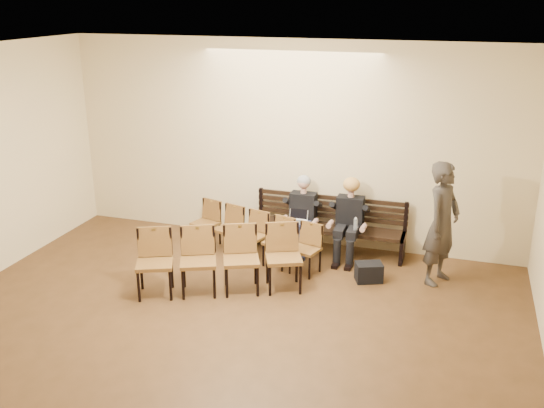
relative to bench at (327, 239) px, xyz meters
The scene contains 10 objects.
room_walls 4.57m from the bench, 101.31° to the right, with size 8.02×10.01×3.51m.
bench is the anchor object (origin of this frame).
seated_man 0.61m from the bench, 164.39° to the right, with size 0.53×0.74×1.28m, color black, non-canonical shape.
seated_woman 0.57m from the bench, 17.90° to the right, with size 0.55×0.76×1.27m, color black, non-canonical shape.
laptop 0.65m from the bench, 148.15° to the right, with size 0.32×0.25×0.23m, color silver.
water_bottle 0.71m from the bench, 33.78° to the right, with size 0.07×0.07×0.22m, color silver.
bag 1.26m from the bench, 47.00° to the right, with size 0.40×0.27×0.29m, color black.
passerby 2.13m from the bench, 17.92° to the right, with size 0.79×0.52×2.17m, color #35302C.
chair_row_front 1.31m from the bench, 149.87° to the right, with size 2.44×0.43×0.79m, color brown.
chair_row_back 2.28m from the bench, 121.31° to the right, with size 2.39×0.54×0.98m, color brown.
Camera 1 is at (2.77, -4.72, 4.18)m, focal length 40.00 mm.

